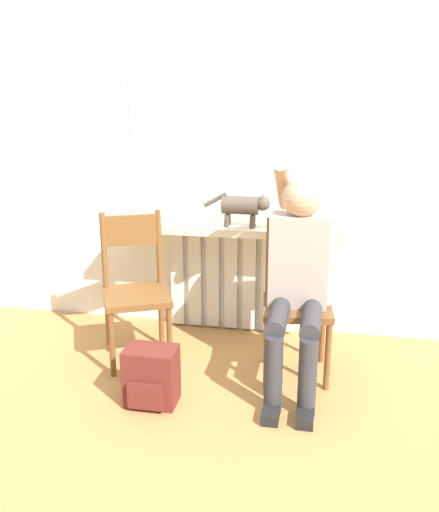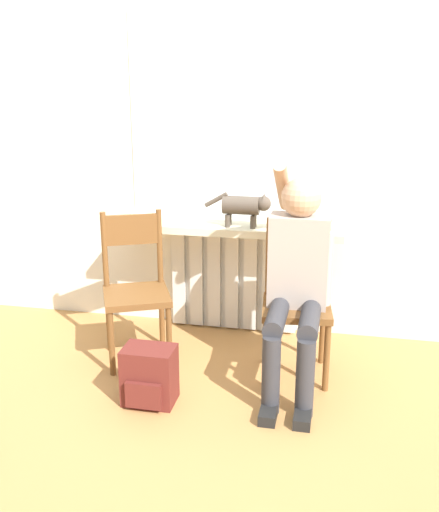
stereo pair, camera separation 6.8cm
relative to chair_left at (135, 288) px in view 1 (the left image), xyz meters
The scene contains 10 objects.
ground_plane 0.91m from the chair_left, 48.53° to the right, with size 12.00×12.00×0.00m, color #B27F47.
wall_with_window 1.21m from the chair_left, 51.67° to the left, with size 7.00×0.06×2.70m.
radiator 0.77m from the chair_left, 48.06° to the left, with size 0.90×0.08×0.75m.
windowsill 0.75m from the chair_left, 41.45° to the left, with size 1.49×0.33×0.05m.
window_glass 1.28m from the chair_left, 50.11° to the left, with size 1.43×0.01×1.35m.
chair_left is the anchor object (origin of this frame).
chair_right 1.00m from the chair_left, ahead, with size 0.44×0.44×0.93m.
person 1.04m from the chair_left, ahead, with size 0.36×1.01×1.32m.
cat 0.87m from the chair_left, 32.12° to the left, with size 0.44×0.12×0.23m.
backpack 0.66m from the chair_left, 64.39° to the right, with size 0.28×0.23×0.33m.
Camera 1 is at (0.66, -2.76, 1.76)m, focal length 42.00 mm.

